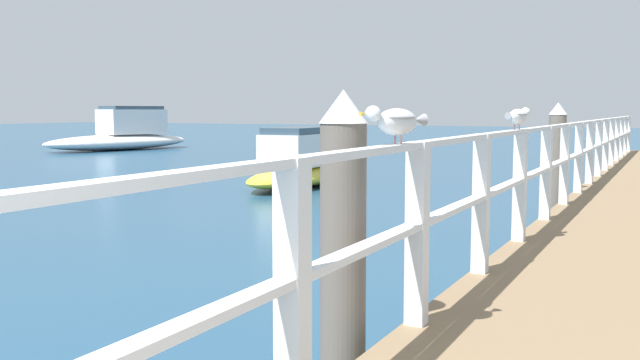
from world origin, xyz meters
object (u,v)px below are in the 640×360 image
(seagull_background, at_px, (518,116))
(boat_2, at_px, (304,166))
(boat_0, at_px, (123,135))
(dock_piling_near, at_px, (343,253))
(channel_buoy, at_px, (342,142))
(dock_piling_far, at_px, (556,162))
(seagull_foreground, at_px, (396,120))

(seagull_background, distance_m, boat_2, 10.99)
(seagull_background, relative_size, boat_0, 0.06)
(dock_piling_near, distance_m, boat_0, 30.53)
(dock_piling_near, xyz_separation_m, seagull_background, (0.38, 3.22, 0.81))
(seagull_background, distance_m, boat_0, 28.64)
(dock_piling_near, xyz_separation_m, channel_buoy, (-12.46, 26.70, -0.65))
(dock_piling_far, height_order, channel_buoy, dock_piling_far)
(dock_piling_near, relative_size, seagull_background, 4.21)
(seagull_background, xyz_separation_m, boat_2, (-6.89, 8.45, -1.33))
(boat_0, bearing_deg, dock_piling_far, -18.12)
(channel_buoy, bearing_deg, dock_piling_near, -64.98)
(seagull_background, bearing_deg, dock_piling_near, -83.00)
(boat_2, height_order, channel_buoy, boat_2)
(dock_piling_far, height_order, seagull_background, dock_piling_far)
(dock_piling_near, height_order, dock_piling_far, same)
(channel_buoy, bearing_deg, seagull_foreground, -64.42)
(seagull_foreground, height_order, channel_buoy, seagull_foreground)
(dock_piling_near, bearing_deg, seagull_foreground, -17.36)
(seagull_background, bearing_deg, boat_2, 142.94)
(seagull_background, height_order, boat_2, seagull_background)
(dock_piling_near, relative_size, boat_2, 0.36)
(boat_0, bearing_deg, boat_2, -20.20)
(channel_buoy, bearing_deg, boat_2, -68.38)
(dock_piling_far, height_order, seagull_foreground, dock_piling_far)
(dock_piling_far, relative_size, boat_2, 0.36)
(seagull_foreground, height_order, boat_2, seagull_foreground)
(seagull_background, bearing_deg, dock_piling_far, 107.96)
(dock_piling_far, distance_m, seagull_background, 5.27)
(dock_piling_near, bearing_deg, channel_buoy, 115.02)
(seagull_foreground, xyz_separation_m, boat_2, (-6.88, 11.79, -1.33))
(dock_piling_far, bearing_deg, boat_2, 153.43)
(seagull_background, height_order, channel_buoy, seagull_background)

